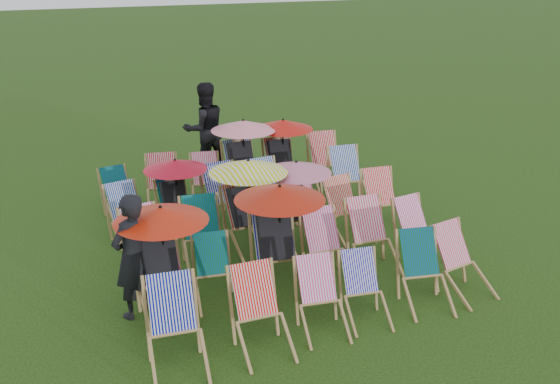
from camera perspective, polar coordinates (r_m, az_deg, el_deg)
name	(u,v)px	position (r m, az deg, el deg)	size (l,w,h in m)	color
ground	(273,251)	(9.76, -0.61, -5.41)	(100.00, 100.00, 0.00)	black
deckchair_0	(176,329)	(7.08, -9.52, -12.27)	(0.73, 0.95, 0.97)	#9E7C4A
deckchair_1	(261,314)	(7.29, -1.70, -11.05)	(0.65, 0.88, 0.93)	#9E7C4A
deckchair_2	(322,299)	(7.66, 3.86, -9.75)	(0.67, 0.86, 0.86)	#9E7C4A
deckchair_3	(365,290)	(7.93, 7.82, -8.90)	(0.65, 0.83, 0.82)	#9E7C4A
deckchair_4	(426,273)	(8.38, 13.17, -7.19)	(0.77, 0.95, 0.92)	#9E7C4A
deckchair_5	(464,262)	(8.78, 16.50, -6.19)	(0.73, 0.92, 0.91)	#9E7C4A
deckchair_6	(162,260)	(8.00, -10.71, -6.12)	(1.19, 1.23, 1.41)	#9E7C4A
deckchair_7	(215,272)	(8.31, -6.01, -7.29)	(0.66, 0.84, 0.84)	#9E7C4A
deckchair_8	(278,237)	(8.39, -0.17, -4.16)	(1.23, 1.31, 1.46)	#9E7C4A
deckchair_9	(328,247)	(8.85, 4.40, -5.07)	(0.64, 0.87, 0.92)	#9E7C4A
deckchair_10	(374,237)	(9.16, 8.57, -4.12)	(0.71, 0.95, 0.98)	#9E7C4A
deckchair_11	(421,231)	(9.60, 12.75, -3.50)	(0.68, 0.88, 0.89)	#9E7C4A
deckchair_12	(147,244)	(9.13, -12.10, -4.64)	(0.69, 0.90, 0.92)	#9E7C4A
deckchair_13	(204,235)	(9.21, -6.97, -3.93)	(0.74, 0.96, 0.97)	#9E7C4A
deckchair_14	(249,205)	(9.49, -2.83, -1.23)	(1.21, 1.28, 1.43)	#9E7C4A
deckchair_15	(297,202)	(9.77, 1.56, -0.92)	(1.11, 1.19, 1.32)	#9E7C4A
deckchair_16	(348,210)	(10.11, 6.22, -1.68)	(0.69, 0.91, 0.93)	#9E7C4A
deckchair_17	(385,202)	(10.52, 9.56, -0.88)	(0.73, 0.94, 0.95)	#9E7C4A
deckchair_18	(129,215)	(10.22, -13.63, -2.04)	(0.72, 0.91, 0.89)	#9E7C4A
deckchair_19	(176,196)	(10.29, -9.47, -0.34)	(1.03, 1.09, 1.23)	#9E7C4A
deckchair_20	(226,199)	(10.44, -4.91, -0.62)	(0.72, 0.98, 1.02)	#9E7C4A
deckchair_21	(270,193)	(10.68, -0.93, -0.07)	(0.73, 0.97, 1.01)	#9E7C4A
deckchair_22	(304,191)	(11.02, 2.17, 0.06)	(0.61, 0.80, 0.82)	#9E7C4A
deckchair_23	(350,178)	(11.47, 6.44, 1.28)	(0.76, 0.99, 1.00)	#9E7C4A
deckchair_24	(120,194)	(11.24, -14.45, -0.17)	(0.65, 0.83, 0.82)	#9E7C4A
deckchair_25	(163,184)	(11.36, -10.64, 0.69)	(0.77, 0.97, 0.95)	#9E7C4A
deckchair_26	(207,181)	(11.49, -6.71, 1.01)	(0.73, 0.91, 0.89)	#9E7C4A
deckchair_27	(244,157)	(11.75, -3.36, 3.19)	(1.21, 1.26, 1.44)	#9E7C4A
deckchair_28	(282,154)	(12.04, 0.22, 3.49)	(1.16, 1.22, 1.37)	#9E7C4A
deckchair_29	(328,162)	(12.33, 4.38, 2.79)	(0.78, 1.01, 1.02)	#9E7C4A
person_left	(133,256)	(7.98, -13.31, -5.74)	(0.60, 0.39, 1.65)	black
person_rear	(205,129)	(13.01, -6.90, 5.76)	(0.94, 0.73, 1.92)	black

